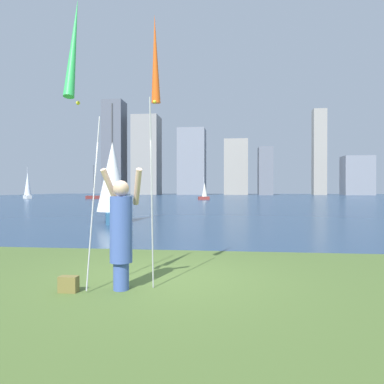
% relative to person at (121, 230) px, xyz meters
% --- Properties ---
extents(ground, '(120.00, 138.00, 0.12)m').
position_rel_person_xyz_m(ground, '(0.53, 51.83, -1.06)').
color(ground, '#4C662D').
extents(person, '(0.75, 0.55, 2.04)m').
position_rel_person_xyz_m(person, '(0.00, 0.00, 0.00)').
color(person, '#3F59A5').
rests_on(person, ground).
extents(kite_flag_left, '(0.16, 1.32, 4.58)m').
position_rel_person_xyz_m(kite_flag_left, '(-0.51, -0.68, 2.71)').
color(kite_flag_left, '#B2B2B7').
rests_on(kite_flag_left, ground).
extents(kite_flag_right, '(0.16, 0.56, 4.70)m').
position_rel_person_xyz_m(kite_flag_right, '(0.51, 0.34, 2.84)').
color(kite_flag_right, '#B2B2B7').
rests_on(kite_flag_right, ground).
extents(bag, '(0.30, 0.16, 0.26)m').
position_rel_person_xyz_m(bag, '(-0.81, -0.24, -0.87)').
color(bag, olive).
rests_on(bag, ground).
extents(sailboat_0, '(2.47, 1.82, 5.75)m').
position_rel_person_xyz_m(sailboat_0, '(-21.82, 53.86, -0.61)').
color(sailboat_0, maroon).
rests_on(sailboat_0, ground).
extents(sailboat_1, '(1.98, 3.12, 5.99)m').
position_rel_person_xyz_m(sailboat_1, '(-4.18, 11.83, 1.06)').
color(sailboat_1, '#2D6084').
rests_on(sailboat_1, ground).
extents(sailboat_2, '(1.86, 1.16, 3.57)m').
position_rel_person_xyz_m(sailboat_2, '(-2.79, 51.27, 0.16)').
color(sailboat_2, maroon).
rests_on(sailboat_2, ground).
extents(sailboat_3, '(2.23, 2.20, 5.59)m').
position_rel_person_xyz_m(sailboat_3, '(-33.52, 53.66, 1.14)').
color(sailboat_3, silver).
rests_on(sailboat_3, ground).
extents(skyline_tower_0, '(5.90, 6.25, 27.42)m').
position_rel_person_xyz_m(skyline_tower_0, '(-33.26, 99.00, 12.71)').
color(skyline_tower_0, '#565B66').
rests_on(skyline_tower_0, ground).
extents(skyline_tower_1, '(7.56, 7.78, 23.04)m').
position_rel_person_xyz_m(skyline_tower_1, '(-23.86, 100.27, 10.52)').
color(skyline_tower_1, gray).
rests_on(skyline_tower_1, ground).
extents(skyline_tower_2, '(7.77, 6.98, 18.93)m').
position_rel_person_xyz_m(skyline_tower_2, '(-10.31, 99.40, 8.46)').
color(skyline_tower_2, gray).
rests_on(skyline_tower_2, ground).
extents(skyline_tower_3, '(6.64, 7.05, 15.68)m').
position_rel_person_xyz_m(skyline_tower_3, '(2.29, 100.13, 6.84)').
color(skyline_tower_3, gray).
rests_on(skyline_tower_3, ground).
extents(skyline_tower_4, '(3.74, 6.48, 12.95)m').
position_rel_person_xyz_m(skyline_tower_4, '(10.21, 95.86, 5.47)').
color(skyline_tower_4, slate).
rests_on(skyline_tower_4, ground).
extents(skyline_tower_5, '(3.56, 3.24, 23.76)m').
position_rel_person_xyz_m(skyline_tower_5, '(25.30, 99.72, 10.88)').
color(skyline_tower_5, gray).
rests_on(skyline_tower_5, ground).
extents(skyline_tower_6, '(7.65, 5.93, 10.51)m').
position_rel_person_xyz_m(skyline_tower_6, '(34.85, 97.86, 4.25)').
color(skyline_tower_6, gray).
rests_on(skyline_tower_6, ground).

